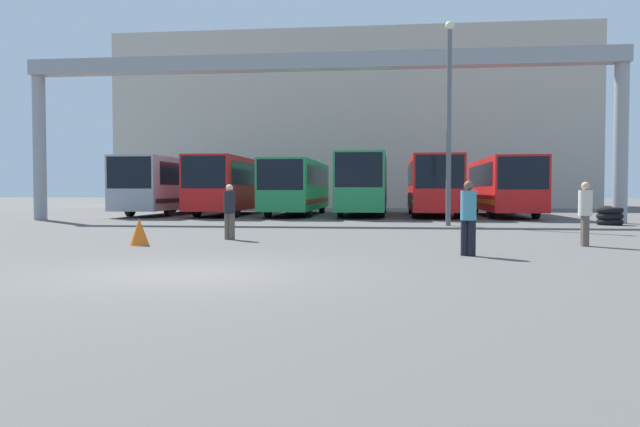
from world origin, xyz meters
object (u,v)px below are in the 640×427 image
(bus_slot_3, at_px, (364,181))
(pedestrian_mid_right, at_px, (468,216))
(bus_slot_5, at_px, (503,184))
(lamp_post, at_px, (449,115))
(bus_slot_0, at_px, (171,183))
(tire_stack, at_px, (610,216))
(pedestrian_near_left, at_px, (585,212))
(pedestrian_mid_left, at_px, (230,210))
(bus_slot_2, at_px, (297,184))
(traffic_cone, at_px, (139,232))
(bus_slot_4, at_px, (433,183))
(bus_slot_1, at_px, (230,183))

(bus_slot_3, height_order, pedestrian_mid_right, bus_slot_3)
(bus_slot_5, relative_size, lamp_post, 1.31)
(bus_slot_0, xyz_separation_m, pedestrian_mid_right, (14.63, -21.74, -0.97))
(bus_slot_0, bearing_deg, tire_stack, -22.34)
(pedestrian_near_left, distance_m, pedestrian_mid_left, 9.59)
(pedestrian_mid_right, bearing_deg, bus_slot_5, 103.62)
(bus_slot_2, relative_size, pedestrian_near_left, 6.78)
(bus_slot_5, distance_m, traffic_cone, 23.20)
(tire_stack, bearing_deg, pedestrian_near_left, -111.37)
(bus_slot_3, xyz_separation_m, bus_slot_4, (3.80, -0.89, -0.08))
(bus_slot_1, distance_m, tire_stack, 19.83)
(traffic_cone, bearing_deg, bus_slot_3, 76.37)
(bus_slot_2, xyz_separation_m, pedestrian_mid_right, (7.03, -21.37, -0.88))
(bus_slot_4, relative_size, pedestrian_mid_right, 6.31)
(bus_slot_5, xyz_separation_m, pedestrian_mid_left, (-10.66, -17.39, -0.93))
(pedestrian_near_left, bearing_deg, bus_slot_1, -137.94)
(bus_slot_3, xyz_separation_m, tire_stack, (10.41, -9.07, -1.55))
(bus_slot_1, relative_size, tire_stack, 9.89)
(bus_slot_1, xyz_separation_m, lamp_post, (11.41, -9.47, 2.56))
(bus_slot_3, xyz_separation_m, pedestrian_near_left, (6.47, -19.16, -1.04))
(bus_slot_1, height_order, bus_slot_4, bus_slot_1)
(bus_slot_0, xyz_separation_m, pedestrian_near_left, (17.86, -19.05, -0.97))
(traffic_cone, bearing_deg, bus_slot_5, 57.34)
(bus_slot_0, relative_size, pedestrian_mid_right, 7.27)
(bus_slot_3, bearing_deg, bus_slot_4, -13.19)
(bus_slot_5, bearing_deg, tire_stack, -71.34)
(bus_slot_0, xyz_separation_m, lamp_post, (15.20, -10.25, 2.57))
(bus_slot_3, xyz_separation_m, pedestrian_mid_right, (3.24, -21.85, -1.05))
(bus_slot_4, distance_m, pedestrian_mid_right, 20.99)
(bus_slot_4, bearing_deg, traffic_cone, -114.24)
(bus_slot_0, distance_m, traffic_cone, 21.17)
(bus_slot_0, bearing_deg, bus_slot_3, 0.56)
(bus_slot_4, bearing_deg, bus_slot_1, 179.99)
(bus_slot_2, distance_m, bus_slot_4, 7.60)
(bus_slot_3, xyz_separation_m, traffic_cone, (-4.90, -20.21, -1.56))
(pedestrian_mid_left, bearing_deg, bus_slot_1, 121.63)
(lamp_post, bearing_deg, bus_slot_1, 140.29)
(pedestrian_mid_left, height_order, traffic_cone, pedestrian_mid_left)
(bus_slot_0, relative_size, tire_stack, 11.38)
(bus_slot_2, height_order, lamp_post, lamp_post)
(lamp_post, bearing_deg, pedestrian_mid_right, -92.88)
(bus_slot_5, relative_size, tire_stack, 10.21)
(bus_slot_5, distance_m, pedestrian_mid_left, 20.42)
(pedestrian_mid_left, distance_m, traffic_cone, 2.83)
(bus_slot_3, bearing_deg, bus_slot_2, -172.76)
(bus_slot_3, height_order, traffic_cone, bus_slot_3)
(pedestrian_near_left, bearing_deg, bus_slot_5, -179.02)
(bus_slot_5, distance_m, tire_stack, 8.93)
(bus_slot_1, distance_m, traffic_cone, 19.57)
(bus_slot_3, relative_size, bus_slot_4, 1.17)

